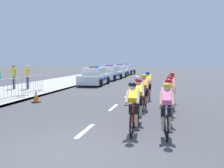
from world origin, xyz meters
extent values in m
plane|color=#424247|center=(0.00, 0.00, 0.00)|extent=(160.00, 160.00, 0.00)
cube|color=#A3A099|center=(-7.46, 14.00, 0.06)|extent=(5.14, 60.00, 0.12)
cube|color=#9E9E99|center=(-4.97, 14.00, 0.07)|extent=(0.16, 60.00, 0.13)
cube|color=white|center=(0.00, 1.98, 0.00)|extent=(0.14, 1.60, 0.01)
cube|color=white|center=(0.00, 5.98, 0.00)|extent=(0.14, 1.60, 0.01)
cube|color=white|center=(0.00, 9.98, 0.00)|extent=(0.14, 1.60, 0.01)
cube|color=white|center=(0.00, 13.98, 0.00)|extent=(0.14, 1.60, 0.01)
cube|color=white|center=(0.00, 17.98, 0.00)|extent=(0.14, 1.60, 0.01)
cube|color=white|center=(0.00, 21.98, 0.00)|extent=(0.14, 1.60, 0.01)
torus|color=black|center=(1.46, 1.59, 0.36)|extent=(0.08, 0.73, 0.72)
cylinder|color=#99999E|center=(1.46, 1.59, 0.36)|extent=(0.06, 0.06, 0.06)
torus|color=black|center=(1.42, 2.59, 0.36)|extent=(0.08, 0.73, 0.72)
cylinder|color=#99999E|center=(1.42, 2.59, 0.36)|extent=(0.06, 0.06, 0.06)
cylinder|color=#B21919|center=(1.44, 2.04, 0.90)|extent=(0.06, 0.55, 0.04)
cylinder|color=#B21919|center=(1.45, 1.87, 0.58)|extent=(0.06, 0.48, 0.63)
cylinder|color=#B21919|center=(1.44, 2.24, 0.60)|extent=(0.04, 0.04, 0.65)
cylinder|color=black|center=(1.46, 1.69, 0.88)|extent=(0.42, 0.05, 0.03)
cube|color=black|center=(1.44, 2.24, 0.94)|extent=(0.11, 0.22, 0.05)
cube|color=yellow|center=(1.44, 2.12, 1.14)|extent=(0.30, 0.56, 0.45)
cube|color=black|center=(1.44, 2.23, 0.98)|extent=(0.29, 0.21, 0.18)
cylinder|color=black|center=(1.53, 2.19, 0.64)|extent=(0.12, 0.23, 0.40)
cylinder|color=beige|center=(1.53, 2.11, 0.37)|extent=(0.10, 0.16, 0.36)
cylinder|color=black|center=(1.35, 2.18, 0.64)|extent=(0.12, 0.17, 0.40)
cylinder|color=beige|center=(1.35, 2.10, 0.37)|extent=(0.10, 0.13, 0.36)
cylinder|color=beige|center=(1.61, 1.91, 1.09)|extent=(0.09, 0.40, 0.35)
cylinder|color=beige|center=(1.29, 1.90, 1.09)|extent=(0.09, 0.40, 0.35)
sphere|color=beige|center=(1.45, 1.82, 1.38)|extent=(0.19, 0.19, 0.19)
ellipsoid|color=black|center=(1.46, 1.81, 1.45)|extent=(0.24, 0.32, 0.24)
torus|color=black|center=(2.42, 1.45, 0.36)|extent=(0.10, 0.73, 0.72)
cylinder|color=#99999E|center=(2.42, 1.45, 0.36)|extent=(0.06, 0.06, 0.06)
torus|color=black|center=(2.35, 2.45, 0.36)|extent=(0.10, 0.73, 0.72)
cylinder|color=#99999E|center=(2.35, 2.45, 0.36)|extent=(0.06, 0.06, 0.06)
cylinder|color=white|center=(2.39, 1.90, 0.90)|extent=(0.08, 0.55, 0.04)
cylinder|color=white|center=(2.40, 1.73, 0.58)|extent=(0.08, 0.48, 0.63)
cylinder|color=white|center=(2.37, 2.10, 0.60)|extent=(0.04, 0.04, 0.65)
cylinder|color=black|center=(2.42, 1.55, 0.88)|extent=(0.42, 0.06, 0.03)
cube|color=black|center=(2.37, 2.10, 0.94)|extent=(0.12, 0.23, 0.05)
cube|color=pink|center=(2.38, 1.98, 1.14)|extent=(0.32, 0.56, 0.46)
cube|color=black|center=(2.37, 2.09, 0.98)|extent=(0.29, 0.22, 0.18)
cylinder|color=black|center=(2.47, 2.05, 0.64)|extent=(0.13, 0.23, 0.40)
cylinder|color=tan|center=(2.47, 1.97, 0.37)|extent=(0.10, 0.16, 0.36)
cylinder|color=black|center=(2.29, 2.04, 0.64)|extent=(0.12, 0.18, 0.40)
cylinder|color=tan|center=(2.29, 1.96, 0.37)|extent=(0.10, 0.13, 0.36)
cylinder|color=tan|center=(2.56, 1.78, 1.09)|extent=(0.11, 0.41, 0.35)
cylinder|color=tan|center=(2.24, 1.75, 1.09)|extent=(0.11, 0.41, 0.35)
sphere|color=tan|center=(2.41, 1.68, 1.38)|extent=(0.19, 0.19, 0.19)
ellipsoid|color=yellow|center=(2.41, 1.67, 1.45)|extent=(0.25, 0.33, 0.24)
torus|color=black|center=(1.48, 3.04, 0.36)|extent=(0.13, 0.72, 0.72)
cylinder|color=#99999E|center=(1.48, 3.04, 0.36)|extent=(0.07, 0.07, 0.06)
torus|color=black|center=(1.36, 4.03, 0.36)|extent=(0.13, 0.72, 0.72)
cylinder|color=#99999E|center=(1.36, 4.03, 0.36)|extent=(0.07, 0.07, 0.06)
cylinder|color=white|center=(1.42, 3.48, 0.90)|extent=(0.10, 0.55, 0.04)
cylinder|color=white|center=(1.44, 3.31, 0.58)|extent=(0.10, 0.48, 0.63)
cylinder|color=white|center=(1.40, 3.68, 0.60)|extent=(0.04, 0.04, 0.65)
cylinder|color=black|center=(1.46, 3.14, 0.88)|extent=(0.42, 0.08, 0.03)
cube|color=black|center=(1.40, 3.68, 0.94)|extent=(0.12, 0.23, 0.05)
cube|color=yellow|center=(1.42, 3.56, 1.14)|extent=(0.34, 0.58, 0.44)
cube|color=black|center=(1.40, 3.67, 0.98)|extent=(0.30, 0.23, 0.18)
cylinder|color=black|center=(1.50, 3.63, 0.64)|extent=(0.14, 0.23, 0.40)
cylinder|color=beige|center=(1.51, 3.55, 0.37)|extent=(0.11, 0.16, 0.36)
cylinder|color=black|center=(1.32, 3.61, 0.64)|extent=(0.13, 0.18, 0.40)
cylinder|color=beige|center=(1.33, 3.53, 0.37)|extent=(0.10, 0.13, 0.36)
cylinder|color=beige|center=(1.60, 3.36, 1.09)|extent=(0.12, 0.41, 0.35)
cylinder|color=beige|center=(1.28, 3.33, 1.09)|extent=(0.12, 0.41, 0.35)
sphere|color=beige|center=(1.45, 3.26, 1.38)|extent=(0.19, 0.19, 0.19)
ellipsoid|color=red|center=(1.45, 3.25, 1.45)|extent=(0.27, 0.34, 0.24)
torus|color=black|center=(2.45, 3.05, 0.36)|extent=(0.10, 0.73, 0.72)
cylinder|color=#99999E|center=(2.45, 3.05, 0.36)|extent=(0.06, 0.06, 0.06)
torus|color=black|center=(2.36, 4.05, 0.36)|extent=(0.10, 0.73, 0.72)
cylinder|color=#99999E|center=(2.36, 4.05, 0.36)|extent=(0.06, 0.06, 0.06)
cylinder|color=#B21919|center=(2.41, 3.50, 0.90)|extent=(0.08, 0.55, 0.04)
cylinder|color=#B21919|center=(2.42, 3.33, 0.58)|extent=(0.08, 0.48, 0.63)
cylinder|color=#B21919|center=(2.39, 3.70, 0.60)|extent=(0.04, 0.04, 0.65)
cylinder|color=black|center=(2.44, 3.15, 0.88)|extent=(0.42, 0.06, 0.03)
cube|color=black|center=(2.39, 3.70, 0.94)|extent=(0.12, 0.23, 0.05)
cube|color=pink|center=(2.40, 3.58, 1.14)|extent=(0.32, 0.56, 0.46)
cube|color=black|center=(2.39, 3.69, 0.98)|extent=(0.30, 0.22, 0.18)
cylinder|color=black|center=(2.49, 3.65, 0.64)|extent=(0.13, 0.23, 0.40)
cylinder|color=#9E7051|center=(2.49, 3.57, 0.37)|extent=(0.10, 0.16, 0.36)
cylinder|color=black|center=(2.31, 3.63, 0.64)|extent=(0.12, 0.18, 0.40)
cylinder|color=#9E7051|center=(2.31, 3.55, 0.37)|extent=(0.10, 0.13, 0.36)
cylinder|color=#9E7051|center=(2.58, 3.38, 1.09)|extent=(0.11, 0.41, 0.35)
cylinder|color=#9E7051|center=(2.26, 3.35, 1.09)|extent=(0.11, 0.41, 0.35)
sphere|color=#9E7051|center=(2.43, 3.28, 1.38)|extent=(0.19, 0.19, 0.19)
ellipsoid|color=red|center=(2.43, 3.27, 1.45)|extent=(0.26, 0.33, 0.24)
torus|color=black|center=(1.22, 4.44, 0.36)|extent=(0.09, 0.73, 0.72)
cylinder|color=#99999E|center=(1.22, 4.44, 0.36)|extent=(0.06, 0.06, 0.06)
torus|color=black|center=(1.29, 5.44, 0.36)|extent=(0.09, 0.73, 0.72)
cylinder|color=#99999E|center=(1.29, 5.44, 0.36)|extent=(0.06, 0.06, 0.06)
cylinder|color=#B21919|center=(1.25, 4.89, 0.90)|extent=(0.07, 0.55, 0.04)
cylinder|color=#B21919|center=(1.24, 4.71, 0.58)|extent=(0.07, 0.48, 0.63)
cylinder|color=#B21919|center=(1.26, 5.09, 0.60)|extent=(0.04, 0.04, 0.65)
cylinder|color=black|center=(1.22, 4.54, 0.88)|extent=(0.42, 0.06, 0.03)
cube|color=black|center=(1.26, 5.09, 0.94)|extent=(0.11, 0.23, 0.05)
cube|color=blue|center=(1.25, 4.96, 1.14)|extent=(0.32, 0.57, 0.45)
cube|color=black|center=(1.26, 5.08, 0.98)|extent=(0.29, 0.22, 0.18)
cylinder|color=black|center=(1.35, 5.02, 0.64)|extent=(0.12, 0.23, 0.40)
cylinder|color=tan|center=(1.34, 4.94, 0.37)|extent=(0.10, 0.16, 0.36)
cylinder|color=black|center=(1.17, 5.03, 0.64)|extent=(0.12, 0.18, 0.40)
cylinder|color=tan|center=(1.16, 4.95, 0.37)|extent=(0.10, 0.13, 0.36)
cylinder|color=tan|center=(1.40, 4.74, 1.09)|extent=(0.10, 0.41, 0.35)
cylinder|color=tan|center=(1.08, 4.76, 1.09)|extent=(0.10, 0.41, 0.35)
sphere|color=tan|center=(1.23, 4.66, 1.38)|extent=(0.19, 0.19, 0.19)
ellipsoid|color=white|center=(1.23, 4.65, 1.45)|extent=(0.25, 0.33, 0.24)
torus|color=black|center=(2.48, 4.69, 0.36)|extent=(0.10, 0.73, 0.72)
cylinder|color=#99999E|center=(2.48, 4.69, 0.36)|extent=(0.06, 0.06, 0.06)
torus|color=black|center=(2.40, 5.69, 0.36)|extent=(0.10, 0.73, 0.72)
cylinder|color=#99999E|center=(2.40, 5.69, 0.36)|extent=(0.06, 0.06, 0.06)
cylinder|color=#1E1E99|center=(2.45, 5.14, 0.90)|extent=(0.08, 0.55, 0.04)
cylinder|color=#1E1E99|center=(2.46, 4.97, 0.58)|extent=(0.08, 0.48, 0.63)
cylinder|color=#1E1E99|center=(2.43, 5.34, 0.60)|extent=(0.04, 0.04, 0.65)
cylinder|color=black|center=(2.48, 4.79, 0.88)|extent=(0.42, 0.06, 0.03)
cube|color=black|center=(2.43, 5.34, 0.94)|extent=(0.12, 0.23, 0.05)
cube|color=red|center=(2.44, 5.22, 1.14)|extent=(0.32, 0.56, 0.47)
cube|color=black|center=(2.43, 5.33, 0.98)|extent=(0.30, 0.22, 0.18)
cylinder|color=black|center=(2.53, 5.29, 0.64)|extent=(0.13, 0.23, 0.40)
cylinder|color=tan|center=(2.53, 5.21, 0.37)|extent=(0.10, 0.16, 0.36)
cylinder|color=black|center=(2.35, 5.27, 0.64)|extent=(0.12, 0.18, 0.40)
cylinder|color=tan|center=(2.35, 5.19, 0.37)|extent=(0.10, 0.13, 0.36)
cylinder|color=tan|center=(2.62, 5.01, 1.09)|extent=(0.11, 0.41, 0.35)
cylinder|color=tan|center=(2.30, 4.99, 1.09)|extent=(0.11, 0.41, 0.35)
sphere|color=tan|center=(2.47, 4.92, 1.38)|extent=(0.19, 0.19, 0.19)
ellipsoid|color=red|center=(2.47, 4.91, 1.45)|extent=(0.25, 0.33, 0.24)
torus|color=black|center=(1.38, 5.41, 0.36)|extent=(0.06, 0.72, 0.72)
cylinder|color=#99999E|center=(1.38, 5.41, 0.36)|extent=(0.06, 0.06, 0.06)
torus|color=black|center=(1.41, 6.41, 0.36)|extent=(0.06, 0.72, 0.72)
cylinder|color=#99999E|center=(1.41, 6.41, 0.36)|extent=(0.06, 0.06, 0.06)
cylinder|color=#B21919|center=(1.40, 5.86, 0.90)|extent=(0.05, 0.55, 0.04)
cylinder|color=#B21919|center=(1.39, 5.69, 0.58)|extent=(0.05, 0.48, 0.63)
cylinder|color=#B21919|center=(1.40, 6.06, 0.60)|extent=(0.04, 0.04, 0.65)
cylinder|color=black|center=(1.39, 5.51, 0.88)|extent=(0.42, 0.04, 0.03)
cube|color=black|center=(1.40, 6.06, 0.94)|extent=(0.11, 0.22, 0.05)
cube|color=orange|center=(1.40, 5.94, 1.14)|extent=(0.29, 0.56, 0.44)
cube|color=black|center=(1.40, 6.05, 0.98)|extent=(0.29, 0.21, 0.18)
cylinder|color=black|center=(1.49, 6.00, 0.64)|extent=(0.12, 0.23, 0.40)
cylinder|color=tan|center=(1.49, 5.92, 0.37)|extent=(0.09, 0.16, 0.36)
cylinder|color=black|center=(1.31, 6.01, 0.64)|extent=(0.11, 0.17, 0.40)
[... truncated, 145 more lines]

